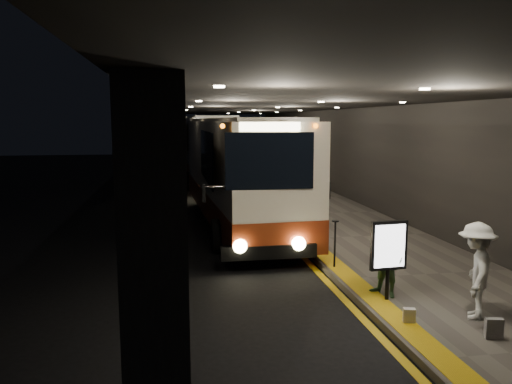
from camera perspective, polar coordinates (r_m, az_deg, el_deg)
ground at (r=14.60m, az=-4.30°, el=-7.14°), size 90.00×90.00×0.00m
lane_line_white at (r=19.41m, az=-10.98°, el=-3.40°), size 0.12×50.00×0.01m
kerb_stripe_yellow at (r=19.74m, az=1.17°, el=-3.06°), size 0.18×50.00×0.01m
sidewalk at (r=20.30m, az=7.84°, el=-2.62°), size 4.50×50.00×0.15m
tactile_strip at (r=19.81m, az=2.59°, el=-2.58°), size 0.50×50.00×0.01m
terminal_wall at (r=20.75m, az=13.97°, el=5.59°), size 0.10×50.00×6.00m
support_columns at (r=18.10m, az=-10.29°, el=2.81°), size 0.80×24.80×4.40m
canopy at (r=19.40m, az=1.65°, el=10.39°), size 9.00×50.00×0.40m
coach_main at (r=18.29m, az=-2.08°, el=1.84°), size 3.16×12.35×3.82m
coach_second at (r=31.69m, az=-5.78°, el=4.63°), size 3.16×12.79×3.99m
passenger_boarding at (r=15.43m, az=5.88°, el=-2.70°), size 0.45×0.63×1.60m
passenger_waiting_green at (r=10.94m, az=14.70°, el=-7.58°), size 0.80×0.89×1.56m
passenger_waiting_white at (r=10.30m, az=23.83°, el=-8.21°), size 1.08×1.30×1.83m
bag_polka at (r=9.73m, az=25.54°, el=-13.88°), size 0.31×0.19×0.35m
bag_plain at (r=9.88m, az=17.11°, el=-13.35°), size 0.24×0.18×0.27m
info_sign at (r=10.62m, az=14.94°, el=-6.11°), size 0.80×0.18×1.68m
stanchion_post at (r=12.83m, az=9.00°, el=-5.92°), size 0.05×0.05×1.20m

